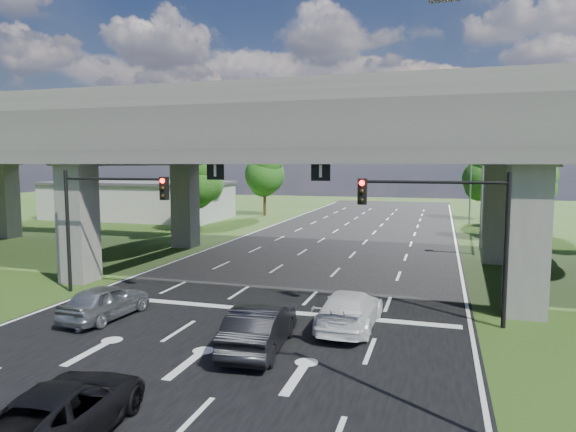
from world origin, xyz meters
The scene contains 18 objects.
ground centered at (0.00, 0.00, 0.00)m, with size 160.00×160.00×0.00m, color #2C4716.
road centered at (0.00, 10.00, 0.01)m, with size 18.00×120.00×0.03m, color black.
overpass centered at (0.00, 12.00, 7.92)m, with size 80.00×15.00×10.00m.
warehouse centered at (-26.00, 35.00, 2.00)m, with size 20.00×10.00×4.00m, color #9E9E99.
signal_right centered at (7.82, 3.94, 4.19)m, with size 5.76×0.54×6.00m.
signal_left centered at (-7.82, 3.94, 4.19)m, with size 5.76×0.54×6.00m.
streetlight_far centered at (10.10, 24.00, 5.85)m, with size 3.38×0.25×10.00m.
streetlight_beyond centered at (10.10, 40.00, 5.85)m, with size 3.38×0.25×10.00m.
tree_left_near centered at (-13.95, 26.00, 4.82)m, with size 4.50×4.50×7.80m.
tree_left_mid centered at (-16.95, 34.00, 4.17)m, with size 3.91×3.90×6.76m.
tree_left_far centered at (-12.95, 42.00, 5.14)m, with size 4.80×4.80×8.32m.
tree_right_near centered at (13.05, 28.00, 4.50)m, with size 4.20×4.20×7.28m.
tree_right_mid centered at (16.05, 36.00, 4.17)m, with size 3.91×3.90×6.76m.
tree_right_far centered at (12.05, 44.00, 4.82)m, with size 4.50×4.50×7.80m.
car_silver centered at (-5.40, 0.53, 0.74)m, with size 1.68×4.18×1.42m, color #ADB0B5.
car_dark centered at (1.80, -0.99, 0.81)m, with size 1.65×4.73×1.56m, color black.
car_white centered at (4.32, 2.21, 0.75)m, with size 2.01×4.95×1.44m, color silver.
car_trailing centered at (-0.57, -7.62, 0.71)m, with size 2.24×4.86×1.35m, color black.
Camera 1 is at (7.54, -16.86, 6.33)m, focal length 32.00 mm.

